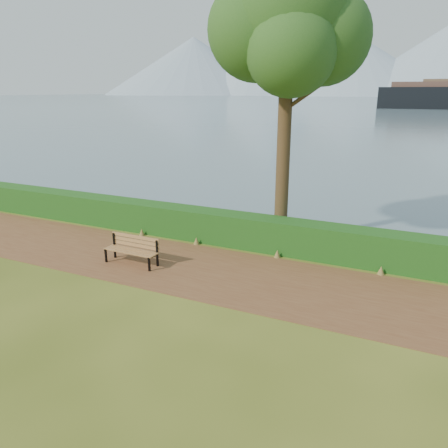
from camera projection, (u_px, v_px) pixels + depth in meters
The scene contains 7 objects.
ground at pixel (196, 274), 11.71m from camera, with size 140.00×140.00×0.00m, color #425016.
path at pixel (201, 270), 11.97m from camera, with size 40.00×3.40×0.01m, color brown.
hedge at pixel (235, 229), 13.82m from camera, with size 32.00×0.85×1.00m, color #133E11.
water at pixel (426, 99), 236.70m from camera, with size 700.00×510.00×0.00m, color #42556A.
mountains at pixel (422, 61), 358.65m from camera, with size 585.00×190.00×70.00m.
bench at pixel (133, 248), 12.29m from camera, with size 1.61×0.50×0.80m.
tree at pixel (288, 22), 12.04m from camera, with size 4.48×3.67×8.78m.
Camera 1 is at (5.27, -9.46, 4.73)m, focal length 35.00 mm.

